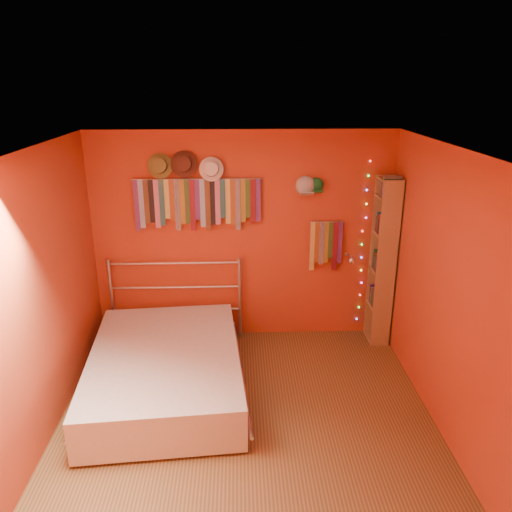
{
  "coord_description": "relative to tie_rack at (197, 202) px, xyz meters",
  "views": [
    {
      "loc": [
        -0.06,
        -3.84,
        3.03
      ],
      "look_at": [
        0.12,
        0.9,
        1.33
      ],
      "focal_mm": 35.0,
      "sensor_mm": 36.0,
      "label": 1
    }
  ],
  "objects": [
    {
      "name": "back_wall",
      "position": [
        0.52,
        0.07,
        -0.46
      ],
      "size": [
        3.5,
        0.02,
        2.5
      ],
      "primitive_type": "cube",
      "color": "#AF2F1C",
      "rests_on": "ground"
    },
    {
      "name": "reading_lamp",
      "position": [
        1.75,
        -0.19,
        -0.65
      ],
      "size": [
        0.08,
        0.33,
        0.1
      ],
      "color": "#B0B0B5",
      "rests_on": "back_wall"
    },
    {
      "name": "small_tie_rack",
      "position": [
        1.49,
        0.0,
        -0.51
      ],
      "size": [
        0.4,
        0.03,
        0.6
      ],
      "color": "#B0B0B5",
      "rests_on": "back_wall"
    },
    {
      "name": "cap_green",
      "position": [
        1.35,
        0.01,
        0.17
      ],
      "size": [
        0.17,
        0.22,
        0.17
      ],
      "color": "#1A7831",
      "rests_on": "back_wall"
    },
    {
      "name": "left_wall",
      "position": [
        -1.23,
        -1.68,
        -0.46
      ],
      "size": [
        0.02,
        3.5,
        2.5
      ],
      "primitive_type": "cube",
      "color": "#AF2F1C",
      "rests_on": "ground"
    },
    {
      "name": "fedora_brown",
      "position": [
        -0.12,
        -0.03,
        0.43
      ],
      "size": [
        0.29,
        0.16,
        0.29
      ],
      "rotation": [
        1.36,
        0.0,
        0.0
      ],
      "color": "#4E271C",
      "rests_on": "back_wall"
    },
    {
      "name": "fedora_white",
      "position": [
        0.18,
        -0.03,
        0.37
      ],
      "size": [
        0.27,
        0.15,
        0.27
      ],
      "rotation": [
        1.36,
        0.0,
        0.0
      ],
      "color": "white",
      "rests_on": "back_wall"
    },
    {
      "name": "ceiling",
      "position": [
        0.52,
        -1.68,
        0.79
      ],
      "size": [
        3.5,
        3.5,
        0.02
      ],
      "primitive_type": "cube",
      "color": "white",
      "rests_on": "back_wall"
    },
    {
      "name": "bed",
      "position": [
        -0.29,
        -1.12,
        -1.47
      ],
      "size": [
        1.73,
        2.2,
        1.04
      ],
      "rotation": [
        0.0,
        0.0,
        0.08
      ],
      "color": "#B0B0B5",
      "rests_on": "ground"
    },
    {
      "name": "cap_white",
      "position": [
        1.23,
        0.01,
        0.16
      ],
      "size": [
        0.2,
        0.25,
        0.2
      ],
      "color": "beige",
      "rests_on": "back_wall"
    },
    {
      "name": "fairy_lights",
      "position": [
        1.94,
        0.03,
        -0.54
      ],
      "size": [
        0.06,
        0.02,
        1.99
      ],
      "color": "#FF3333",
      "rests_on": "back_wall"
    },
    {
      "name": "ground",
      "position": [
        0.52,
        -1.68,
        -1.71
      ],
      "size": [
        3.5,
        3.5,
        0.0
      ],
      "primitive_type": "plane",
      "color": "brown",
      "rests_on": "ground"
    },
    {
      "name": "right_wall",
      "position": [
        2.27,
        -1.68,
        -0.46
      ],
      "size": [
        0.02,
        3.5,
        2.5
      ],
      "primitive_type": "cube",
      "color": "#AF2F1C",
      "rests_on": "ground"
    },
    {
      "name": "tie_rack",
      "position": [
        0.0,
        0.0,
        0.0
      ],
      "size": [
        1.45,
        0.03,
        0.6
      ],
      "color": "#B0B0B5",
      "rests_on": "back_wall"
    },
    {
      "name": "fedora_olive",
      "position": [
        -0.39,
        -0.03,
        0.41
      ],
      "size": [
        0.28,
        0.15,
        0.27
      ],
      "rotation": [
        1.36,
        0.0,
        0.0
      ],
      "color": "olive",
      "rests_on": "back_wall"
    },
    {
      "name": "bookshelf",
      "position": [
        2.18,
        -0.15,
        -0.69
      ],
      "size": [
        0.25,
        0.34,
        2.0
      ],
      "color": "olive",
      "rests_on": "ground"
    }
  ]
}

